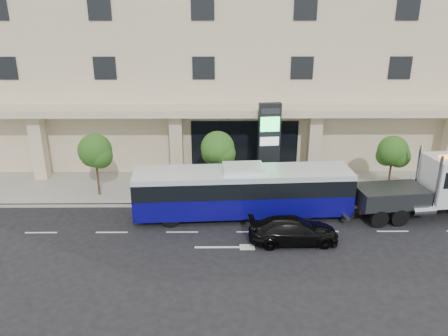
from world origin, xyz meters
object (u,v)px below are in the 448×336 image
object	(u,v)px
black_sedan	(293,230)
signage_pylon	(269,145)
city_bus	(243,191)
tow_truck	(429,190)

from	to	relation	value
black_sedan	signage_pylon	xyz separation A→B (m)	(-0.61, 7.69, 2.46)
city_bus	tow_truck	world-z (taller)	tow_truck
city_bus	black_sedan	bearing A→B (deg)	-54.59
city_bus	signage_pylon	world-z (taller)	signage_pylon
city_bus	black_sedan	xyz separation A→B (m)	(2.60, -3.21, -0.97)
tow_truck	black_sedan	size ratio (longest dim) A/B	1.93
black_sedan	signage_pylon	distance (m)	8.10
signage_pylon	tow_truck	bearing A→B (deg)	-33.23
city_bus	tow_truck	size ratio (longest dim) A/B	1.40
tow_truck	black_sedan	distance (m)	9.18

